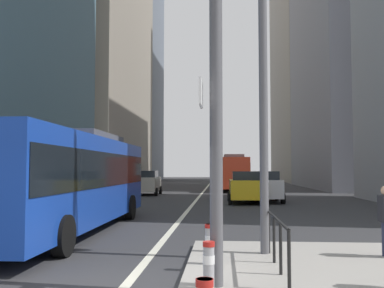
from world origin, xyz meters
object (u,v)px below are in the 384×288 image
Objects in this scene: city_bus_red_receding at (233,171)px; bollard_back at (210,242)px; car_receding_near at (244,187)px; city_bus_blue_oncoming at (71,177)px; city_bus_red_distant at (228,171)px; bollard_right at (209,262)px; traffic_signal_gantry at (91,52)px; car_receding_far at (265,186)px; street_lamp_post at (263,34)px; car_oncoming_mid at (147,183)px.

bollard_back is at bearing -92.29° from city_bus_red_receding.
city_bus_blue_oncoming is at bearing -116.68° from car_receding_near.
city_bus_red_distant reaches higher than bollard_right.
traffic_signal_gantry is (-3.32, -34.44, 2.29)m from city_bus_red_receding.
bollard_back is (-0.04, 1.84, 0.02)m from bollard_right.
city_bus_red_receding reaches higher than bollard_right.
city_bus_blue_oncoming is 1.82× the size of traffic_signal_gantry.
car_receding_far is 0.52× the size of street_lamp_post.
city_bus_red_distant reaches higher than car_receding_far.
car_receding_near is at bearing 63.32° from city_bus_blue_oncoming.
city_bus_blue_oncoming is 8.41m from bollard_right.
car_receding_far is (8.70, -6.78, 0.00)m from car_oncoming_mid.
car_oncoming_mid and car_receding_near have the same top height.
car_receding_near is 17.70m from bollard_back.
city_bus_red_receding is 31.80m from street_lamp_post.
traffic_signal_gantry is at bearing -100.69° from car_receding_near.
car_receding_far is at bearing 60.28° from city_bus_blue_oncoming.
car_receding_near is (7.38, -7.59, 0.00)m from car_oncoming_mid.
bollard_right is (-2.91, -20.27, -0.41)m from car_receding_far.
car_receding_near is at bearing -148.62° from car_receding_far.
bollard_right is (4.77, -6.81, -1.26)m from city_bus_blue_oncoming.
city_bus_red_receding is at bearing 47.04° from car_oncoming_mid.
city_bus_red_receding is 13.86× the size of bollard_right.
car_receding_near is at bearing 84.73° from bollard_back.
city_bus_blue_oncoming is at bearing -102.26° from city_bus_red_receding.
street_lamp_post is (-0.08, -31.61, 3.45)m from city_bus_red_receding.
car_receding_near is 19.53m from bollard_right.
city_bus_blue_oncoming is at bearing -87.11° from car_oncoming_mid.
city_bus_blue_oncoming is at bearing 125.02° from bollard_right.
car_oncoming_mid is 11.03m from car_receding_far.
car_receding_near is 0.56× the size of street_lamp_post.
city_bus_red_distant is 14.15× the size of bollard_right.
car_oncoming_mid is 5.36× the size of bollard_right.
bollard_back reaches higher than bollard_right.
car_receding_far is (1.86, -32.22, -0.85)m from city_bus_red_distant.
city_bus_red_receding is 2.55× the size of car_receding_far.
car_receding_far is 0.64× the size of traffic_signal_gantry.
city_bus_red_distant is at bearing 90.16° from street_lamp_post.
city_bus_red_distant is 50.68m from bollard_back.
bollard_back is at bearing 91.29° from bollard_right.
street_lamp_post is at bearing -91.36° from car_receding_near.
city_bus_blue_oncoming is 2.84× the size of car_receding_far.
car_oncoming_mid is 5.05× the size of bollard_back.
traffic_signal_gantry is (3.74, -26.85, 3.14)m from car_oncoming_mid.
street_lamp_post reaches higher than traffic_signal_gantry.
city_bus_red_receding reaches higher than bollard_back.
bollard_right is at bearing -88.71° from bollard_back.
city_bus_red_receding is (6.05, 27.83, -0.00)m from city_bus_blue_oncoming.
bollard_back is at bearing -91.24° from city_bus_red_distant.
bollard_back is (4.73, -4.98, -1.23)m from city_bus_blue_oncoming.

